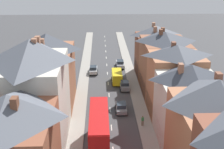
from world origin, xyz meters
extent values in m
cube|color=gray|center=(-5.10, 38.00, 0.07)|extent=(2.20, 104.00, 0.14)
cube|color=gray|center=(5.10, 38.00, 0.07)|extent=(2.20, 104.00, 0.14)
cube|color=silver|center=(0.00, 24.00, 0.01)|extent=(0.14, 1.80, 0.01)
cube|color=silver|center=(0.00, 30.00, 0.01)|extent=(0.14, 1.80, 0.01)
cube|color=silver|center=(0.00, 36.00, 0.01)|extent=(0.14, 1.80, 0.01)
cube|color=silver|center=(0.00, 42.00, 0.01)|extent=(0.14, 1.80, 0.01)
cube|color=silver|center=(0.00, 48.00, 0.01)|extent=(0.14, 1.80, 0.01)
cube|color=silver|center=(0.00, 54.00, 0.01)|extent=(0.14, 1.80, 0.01)
cube|color=silver|center=(0.00, 60.00, 0.01)|extent=(0.14, 1.80, 0.01)
cube|color=silver|center=(0.00, 66.00, 0.01)|extent=(0.14, 1.80, 0.01)
cube|color=silver|center=(0.00, 72.00, 0.01)|extent=(0.14, 1.80, 0.01)
cube|color=silver|center=(0.00, 78.00, 0.01)|extent=(0.14, 1.80, 0.01)
cube|color=silver|center=(0.00, 84.00, 0.01)|extent=(0.14, 1.80, 0.01)
pyramid|color=#565B66|center=(-10.20, 9.67, 10.64)|extent=(8.00, 10.04, 2.39)
cube|color=brown|center=(-9.22, 8.65, 11.30)|extent=(0.60, 0.90, 1.32)
cube|color=beige|center=(-10.20, 20.68, 5.81)|extent=(8.00, 11.98, 11.63)
cube|color=olive|center=(-6.26, 20.68, 1.60)|extent=(0.12, 11.02, 3.20)
pyramid|color=#565B66|center=(-10.20, 20.68, 13.02)|extent=(8.00, 11.98, 2.78)
cube|color=#99664C|center=(-9.62, 20.77, 13.72)|extent=(0.60, 0.90, 1.41)
cube|color=#99664C|center=(-9.45, 21.87, 13.73)|extent=(0.60, 0.90, 1.43)
cube|color=#A36042|center=(-10.20, 32.45, 4.92)|extent=(8.00, 11.56, 9.84)
cube|color=olive|center=(-6.26, 32.45, 1.60)|extent=(0.12, 10.64, 3.20)
pyramid|color=#383D47|center=(-10.20, 32.45, 11.16)|extent=(8.00, 11.56, 2.64)
cube|color=#99664C|center=(-10.25, 29.06, 11.79)|extent=(0.60, 0.90, 1.27)
cube|color=#99664C|center=(-11.03, 30.30, 11.80)|extent=(0.60, 0.90, 1.27)
cube|color=#B2704C|center=(10.20, 11.11, 4.84)|extent=(8.00, 10.05, 9.67)
pyramid|color=#565B66|center=(10.20, 11.11, 11.06)|extent=(8.00, 10.05, 2.77)
cube|color=brown|center=(10.89, 13.29, 11.71)|extent=(0.60, 0.90, 1.29)
cube|color=beige|center=(10.20, 20.38, 4.46)|extent=(8.00, 8.50, 8.92)
cube|color=maroon|center=(6.26, 20.38, 1.60)|extent=(0.12, 7.82, 3.20)
pyramid|color=#383D47|center=(10.20, 20.38, 9.93)|extent=(8.00, 8.50, 2.03)
cube|color=#99664C|center=(8.62, 19.91, 10.59)|extent=(0.60, 0.90, 1.32)
cube|color=#B2704C|center=(10.20, 28.30, 4.93)|extent=(8.00, 7.34, 9.86)
cube|color=black|center=(6.26, 28.30, 1.60)|extent=(0.12, 6.75, 3.20)
pyramid|color=#474C56|center=(10.20, 28.30, 10.66)|extent=(8.00, 7.34, 1.60)
cube|color=brown|center=(9.75, 29.08, 11.21)|extent=(0.60, 0.90, 1.09)
cube|color=brown|center=(10.20, 37.28, 4.95)|extent=(8.00, 10.61, 9.90)
cube|color=black|center=(6.26, 37.28, 1.60)|extent=(0.12, 9.76, 3.20)
pyramid|color=#383D47|center=(10.20, 37.28, 10.71)|extent=(8.00, 10.61, 1.63)
cube|color=brown|center=(10.17, 39.86, 11.25)|extent=(0.60, 0.90, 1.07)
cube|color=brown|center=(9.27, 37.02, 11.38)|extent=(0.60, 0.90, 1.34)
cube|color=brown|center=(10.20, 46.59, 4.41)|extent=(8.00, 8.01, 8.82)
cube|color=navy|center=(6.26, 46.59, 1.60)|extent=(0.12, 7.37, 3.20)
pyramid|color=#565B66|center=(10.20, 46.59, 9.82)|extent=(8.00, 8.01, 1.99)
cube|color=#99664C|center=(9.84, 48.19, 10.50)|extent=(0.60, 0.90, 1.36)
cube|color=#99664C|center=(9.59, 44.72, 10.42)|extent=(0.60, 0.90, 1.20)
cube|color=red|center=(-1.80, 18.24, 1.65)|extent=(2.44, 10.80, 2.50)
cube|color=red|center=(-1.80, 18.24, 4.05)|extent=(2.44, 10.58, 2.30)
cube|color=red|center=(-1.80, 18.24, 5.25)|extent=(2.39, 10.37, 0.10)
cube|color=#28333D|center=(-1.80, 23.59, 1.85)|extent=(2.20, 0.10, 1.20)
cube|color=#28333D|center=(-1.80, 23.59, 4.15)|extent=(2.20, 0.10, 1.10)
cube|color=#28333D|center=(-2.99, 18.24, 1.90)|extent=(0.06, 9.18, 0.90)
cube|color=#28333D|center=(-2.99, 18.24, 4.15)|extent=(0.06, 9.18, 0.90)
cube|color=yellow|center=(-1.80, 23.59, 4.95)|extent=(1.34, 0.08, 0.32)
cylinder|color=black|center=(-3.02, 21.59, 0.50)|extent=(0.30, 1.00, 1.00)
cylinder|color=black|center=(-0.58, 21.59, 0.50)|extent=(0.30, 1.00, 1.00)
cube|color=gray|center=(3.10, 38.74, 0.69)|extent=(1.70, 3.88, 0.76)
cube|color=#28333D|center=(3.10, 38.55, 1.37)|extent=(1.46, 1.94, 0.60)
cylinder|color=black|center=(2.25, 39.94, 0.31)|extent=(0.20, 0.62, 0.62)
cylinder|color=black|center=(3.95, 39.94, 0.31)|extent=(0.20, 0.62, 0.62)
cylinder|color=black|center=(2.25, 37.54, 0.31)|extent=(0.20, 0.62, 0.62)
cylinder|color=black|center=(3.95, 37.54, 0.31)|extent=(0.20, 0.62, 0.62)
cube|color=gray|center=(1.80, 29.28, 0.64)|extent=(1.70, 3.97, 0.67)
cube|color=#28333D|center=(1.80, 29.08, 1.28)|extent=(1.46, 1.99, 0.60)
cylinder|color=black|center=(0.95, 30.51, 0.31)|extent=(0.20, 0.62, 0.62)
cylinder|color=black|center=(2.65, 30.51, 0.31)|extent=(0.20, 0.62, 0.62)
cylinder|color=black|center=(0.95, 28.05, 0.31)|extent=(0.20, 0.62, 0.62)
cylinder|color=black|center=(2.65, 28.05, 0.31)|extent=(0.20, 0.62, 0.62)
cube|color=#4C515B|center=(-1.80, 29.92, 0.66)|extent=(1.70, 4.01, 0.70)
cube|color=#28333D|center=(-1.80, 29.72, 1.31)|extent=(1.46, 2.01, 0.60)
cylinder|color=black|center=(-2.65, 31.17, 0.31)|extent=(0.20, 0.62, 0.62)
cylinder|color=black|center=(-0.95, 31.17, 0.31)|extent=(0.20, 0.62, 0.62)
cylinder|color=black|center=(-2.65, 28.68, 0.31)|extent=(0.20, 0.62, 0.62)
cylinder|color=black|center=(-0.95, 28.68, 0.31)|extent=(0.20, 0.62, 0.62)
cube|color=#B7BABF|center=(-3.10, 48.25, 0.68)|extent=(1.70, 4.00, 0.75)
cube|color=#28333D|center=(-3.10, 48.05, 1.36)|extent=(1.46, 2.00, 0.60)
cylinder|color=black|center=(-3.95, 49.49, 0.31)|extent=(0.20, 0.62, 0.62)
cylinder|color=black|center=(-2.25, 49.49, 0.31)|extent=(0.20, 0.62, 0.62)
cylinder|color=black|center=(-3.95, 47.01, 0.31)|extent=(0.20, 0.62, 0.62)
cylinder|color=black|center=(-2.25, 47.01, 0.31)|extent=(0.20, 0.62, 0.62)
cube|color=#B7BABF|center=(3.10, 52.30, 0.69)|extent=(1.70, 4.44, 0.76)
cube|color=#28333D|center=(3.10, 52.08, 1.37)|extent=(1.46, 2.22, 0.60)
cylinder|color=black|center=(2.25, 53.68, 0.31)|extent=(0.20, 0.62, 0.62)
cylinder|color=black|center=(3.95, 53.68, 0.31)|extent=(0.20, 0.62, 0.62)
cylinder|color=black|center=(2.25, 50.93, 0.31)|extent=(0.20, 0.62, 0.62)
cylinder|color=black|center=(3.95, 50.93, 0.31)|extent=(0.20, 0.62, 0.62)
cube|color=yellow|center=(1.80, 42.14, 1.36)|extent=(1.96, 5.20, 2.10)
cube|color=#28333D|center=(1.80, 44.69, 1.66)|extent=(1.76, 0.10, 0.90)
cylinder|color=black|center=(0.82, 43.70, 0.36)|extent=(0.24, 0.72, 0.72)
cylinder|color=black|center=(2.78, 43.70, 0.36)|extent=(0.24, 0.72, 0.72)
cylinder|color=black|center=(0.82, 40.58, 0.36)|extent=(0.24, 0.72, 0.72)
cylinder|color=black|center=(2.78, 40.58, 0.36)|extent=(0.24, 0.72, 0.72)
cylinder|color=brown|center=(4.58, 24.17, 0.56)|extent=(0.14, 0.14, 0.84)
cylinder|color=brown|center=(4.76, 24.17, 0.56)|extent=(0.14, 0.14, 0.84)
cube|color=#338447|center=(4.67, 24.17, 1.25)|extent=(0.36, 0.22, 0.54)
sphere|color=brown|center=(4.67, 24.17, 1.64)|extent=(0.22, 0.22, 0.22)
camera|label=1|loc=(-1.50, -16.94, 23.31)|focal=50.00mm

